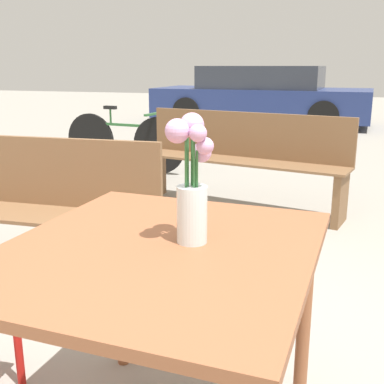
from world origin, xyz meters
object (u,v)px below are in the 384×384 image
at_px(bench_middle, 243,156).
at_px(table_front, 159,276).
at_px(bicycle, 124,142).
at_px(flower_vase, 191,186).
at_px(bench_near, 18,204).
at_px(parked_car, 261,97).

bearing_deg(bench_middle, table_front, -82.71).
bearing_deg(bicycle, flower_vase, -61.68).
relative_size(flower_vase, bench_middle, 0.19).
height_order(flower_vase, bench_middle, flower_vase).
xyz_separation_m(table_front, flower_vase, (0.08, 0.06, 0.27)).
relative_size(flower_vase, bench_near, 0.21).
distance_m(table_front, flower_vase, 0.28).
distance_m(table_front, bench_middle, 2.97).
relative_size(bicycle, parked_car, 0.35).
distance_m(bench_near, bench_middle, 2.11).
xyz_separation_m(flower_vase, bench_middle, (-0.46, 2.89, -0.44)).
bearing_deg(bicycle, bench_middle, -33.60).
height_order(bench_middle, parked_car, parked_car).
distance_m(table_front, parked_car, 9.51).
bearing_deg(parked_car, table_front, -81.87).
bearing_deg(parked_car, bicycle, -97.96).
bearing_deg(table_front, bench_near, 141.15).
relative_size(flower_vase, bicycle, 0.23).
xyz_separation_m(bench_near, parked_car, (-0.03, 8.36, 0.13)).
relative_size(bench_near, parked_car, 0.37).
distance_m(flower_vase, bicycle, 4.61).
height_order(bench_middle, bicycle, bench_middle).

